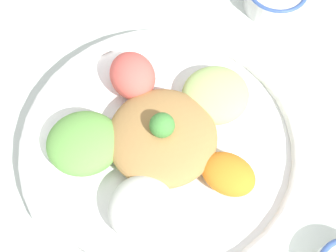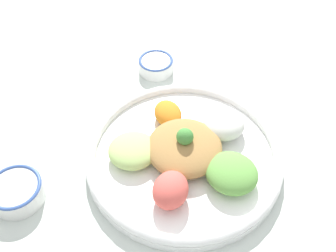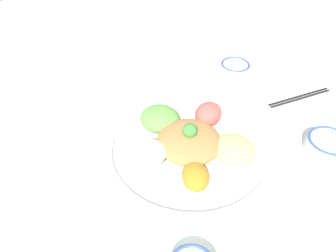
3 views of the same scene
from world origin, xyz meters
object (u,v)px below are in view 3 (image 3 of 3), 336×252
at_px(sauce_bowl_dark, 328,145).
at_px(salad_platter, 188,145).
at_px(sauce_bowl_red, 235,68).
at_px(chopsticks_pair_near, 300,97).
at_px(serving_spoon_main, 147,55).

bearing_deg(sauce_bowl_dark, salad_platter, 65.56).
bearing_deg(sauce_bowl_red, sauce_bowl_dark, -179.50).
xyz_separation_m(salad_platter, sauce_bowl_red, (0.25, -0.30, -0.01)).
bearing_deg(sauce_bowl_dark, chopsticks_pair_near, -25.86).
bearing_deg(sauce_bowl_dark, serving_spoon_main, 20.00).
relative_size(sauce_bowl_red, sauce_bowl_dark, 0.91).
bearing_deg(sauce_bowl_red, salad_platter, 129.76).
bearing_deg(chopsticks_pair_near, sauce_bowl_red, 118.87).
bearing_deg(serving_spoon_main, sauce_bowl_red, -129.52).
bearing_deg(chopsticks_pair_near, salad_platter, -169.81).
distance_m(sauce_bowl_red, chopsticks_pair_near, 0.22).
bearing_deg(serving_spoon_main, salad_platter, 174.88).
xyz_separation_m(sauce_bowl_red, chopsticks_pair_near, (-0.19, -0.10, -0.01)).
xyz_separation_m(sauce_bowl_dark, serving_spoon_main, (0.60, 0.22, -0.02)).
xyz_separation_m(sauce_bowl_red, serving_spoon_main, (0.21, 0.21, -0.02)).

